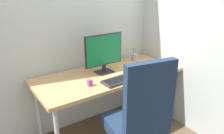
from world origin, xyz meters
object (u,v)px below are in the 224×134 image
mouse (144,70)px  desk_clamp_accessory (90,83)px  notebook (162,64)px  office_chair (139,118)px  pen_holder (134,57)px  keyboard (120,80)px  monitor (104,52)px

mouse → desk_clamp_accessory: desk_clamp_accessory is taller
notebook → desk_clamp_accessory: desk_clamp_accessory is taller
office_chair → mouse: (0.51, 0.50, 0.18)m
mouse → pen_holder: 0.41m
office_chair → mouse: bearing=44.6°
keyboard → pen_holder: bearing=38.0°
office_chair → desk_clamp_accessory: bearing=111.2°
office_chair → monitor: 0.87m
mouse → pen_holder: size_ratio=0.58×
keyboard → notebook: size_ratio=2.35×
office_chair → desk_clamp_accessory: (-0.20, 0.52, 0.20)m
monitor → notebook: monitor is taller
office_chair → keyboard: size_ratio=2.99×
notebook → office_chair: bearing=-148.1°
office_chair → notebook: size_ratio=7.01×
monitor → pen_holder: size_ratio=2.80×
desk_clamp_accessory → monitor: bearing=36.1°
keyboard → desk_clamp_accessory: size_ratio=5.98×
office_chair → keyboard: (0.11, 0.44, 0.18)m
notebook → monitor: bearing=162.4°
mouse → desk_clamp_accessory: (-0.71, 0.02, 0.02)m
office_chair → keyboard: 0.49m
mouse → pen_holder: bearing=63.2°
notebook → desk_clamp_accessory: bearing=-179.9°
monitor → mouse: bearing=-33.2°
keyboard → desk_clamp_accessory: desk_clamp_accessory is taller
office_chair → desk_clamp_accessory: size_ratio=17.84×
keyboard → notebook: (0.72, 0.10, -0.00)m
notebook → desk_clamp_accessory: (-1.04, -0.01, 0.02)m
office_chair → desk_clamp_accessory: office_chair is taller
office_chair → pen_holder: office_chair is taller
keyboard → pen_holder: (0.56, 0.44, 0.03)m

